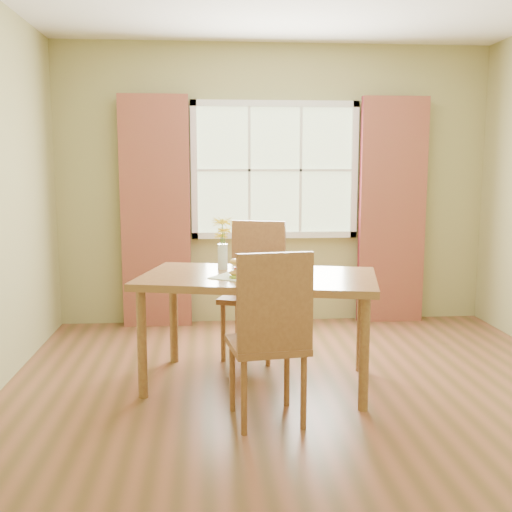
{
  "coord_description": "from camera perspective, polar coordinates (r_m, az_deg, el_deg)",
  "views": [
    {
      "loc": [
        -0.64,
        -3.96,
        1.54
      ],
      "look_at": [
        -0.33,
        0.08,
        0.93
      ],
      "focal_mm": 42.0,
      "sensor_mm": 36.0,
      "label": 1
    }
  ],
  "objects": [
    {
      "name": "window",
      "position": [
        5.87,
        1.81,
        8.17
      ],
      "size": [
        1.62,
        0.06,
        1.32
      ],
      "color": "#ADBF90",
      "rests_on": "room"
    },
    {
      "name": "curtain_right",
      "position": [
        6.03,
        12.85,
        4.16
      ],
      "size": [
        0.65,
        0.08,
        2.2
      ],
      "primitive_type": "cube",
      "color": "maroon",
      "rests_on": "room"
    },
    {
      "name": "water_glass",
      "position": [
        4.04,
        3.59,
        -1.29
      ],
      "size": [
        0.09,
        0.09,
        0.13
      ],
      "color": "silver",
      "rests_on": "dining_table"
    },
    {
      "name": "dining_table",
      "position": [
        4.18,
        0.22,
        -2.92
      ],
      "size": [
        1.78,
        1.25,
        0.79
      ],
      "rotation": [
        0.0,
        0.0,
        -0.23
      ],
      "color": "olive",
      "rests_on": "room"
    },
    {
      "name": "chair_far",
      "position": [
        4.9,
        -0.07,
        -2.5
      ],
      "size": [
        0.59,
        0.59,
        1.09
      ],
      "rotation": [
        0.0,
        0.0,
        -0.36
      ],
      "color": "brown",
      "rests_on": "room"
    },
    {
      "name": "croissant_sandwich",
      "position": [
        4.04,
        -1.42,
        -1.06
      ],
      "size": [
        0.17,
        0.11,
        0.12
      ],
      "rotation": [
        0.0,
        0.0,
        -0.01
      ],
      "color": "#F7BD54",
      "rests_on": "plate"
    },
    {
      "name": "plate",
      "position": [
        4.09,
        -0.91,
        -1.85
      ],
      "size": [
        0.24,
        0.24,
        0.01
      ],
      "primitive_type": "cube",
      "rotation": [
        0.0,
        0.0,
        -0.07
      ],
      "color": "#9BB82E",
      "rests_on": "placemat"
    },
    {
      "name": "chair_near",
      "position": [
        3.53,
        1.41,
        -7.19
      ],
      "size": [
        0.5,
        0.5,
        1.06
      ],
      "rotation": [
        0.0,
        0.0,
        0.15
      ],
      "color": "brown",
      "rests_on": "room"
    },
    {
      "name": "curtain_left",
      "position": [
        5.78,
        -9.55,
        4.08
      ],
      "size": [
        0.65,
        0.08,
        2.2
      ],
      "primitive_type": "cube",
      "color": "maroon",
      "rests_on": "room"
    },
    {
      "name": "room",
      "position": [
        4.01,
        4.75,
        5.84
      ],
      "size": [
        4.24,
        3.84,
        2.74
      ],
      "color": "brown",
      "rests_on": "ground"
    },
    {
      "name": "flower_vase",
      "position": [
        4.39,
        -3.21,
        1.71
      ],
      "size": [
        0.15,
        0.15,
        0.38
      ],
      "color": "silver",
      "rests_on": "dining_table"
    },
    {
      "name": "placemat",
      "position": [
        4.06,
        -0.74,
        -2.05
      ],
      "size": [
        0.56,
        0.53,
        0.01
      ],
      "primitive_type": "cube",
      "rotation": [
        0.0,
        0.0,
        -0.6
      ],
      "color": "silver",
      "rests_on": "dining_table"
    }
  ]
}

